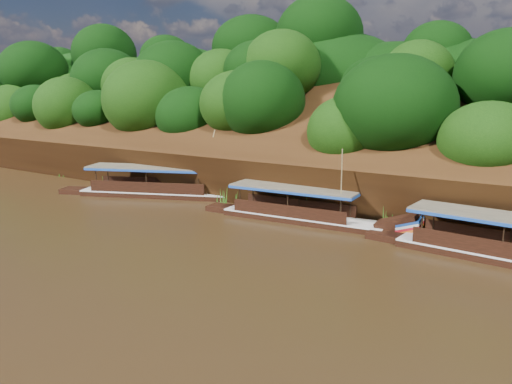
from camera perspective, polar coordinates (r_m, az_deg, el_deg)
ground at (r=27.74m, az=-4.75°, el=-6.66°), size 160.00×160.00×0.00m
riverbank at (r=46.86m, az=12.56°, el=3.09°), size 120.00×30.06×19.40m
boat_1 at (r=33.15m, az=6.46°, el=-2.68°), size 13.33×3.04×5.62m
boat_2 at (r=41.40m, az=-9.75°, el=0.21°), size 15.35×7.91×6.00m
reeds at (r=37.08m, az=0.29°, el=-0.53°), size 47.59×2.58×2.14m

